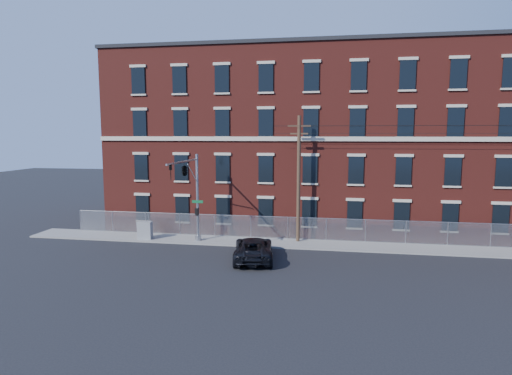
{
  "coord_description": "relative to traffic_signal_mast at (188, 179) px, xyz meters",
  "views": [
    {
      "loc": [
        4.23,
        -28.04,
        8.72
      ],
      "look_at": [
        -1.15,
        4.0,
        4.61
      ],
      "focal_mm": 29.91,
      "sensor_mm": 36.0,
      "label": 1
    }
  ],
  "objects": [
    {
      "name": "ground",
      "position": [
        6.0,
        -2.18,
        -5.39
      ],
      "size": [
        140.0,
        140.0,
        0.0
      ],
      "primitive_type": "plane",
      "color": "black",
      "rests_on": "ground"
    },
    {
      "name": "sidewalk",
      "position": [
        18.0,
        2.82,
        -5.33
      ],
      "size": [
        65.0,
        3.0,
        0.12
      ],
      "primitive_type": "cube",
      "color": "gray",
      "rests_on": "ground"
    },
    {
      "name": "mill_building",
      "position": [
        18.0,
        11.75,
        2.76
      ],
      "size": [
        55.3,
        14.32,
        16.3
      ],
      "color": "maroon",
      "rests_on": "ground"
    },
    {
      "name": "chain_link_fence",
      "position": [
        18.0,
        4.12,
        -4.33
      ],
      "size": [
        59.06,
        0.06,
        1.85
      ],
      "color": "#A5A8AD",
      "rests_on": "ground"
    },
    {
      "name": "traffic_signal_mast",
      "position": [
        0.0,
        0.0,
        0.0
      ],
      "size": [
        0.9,
        6.75,
        7.0
      ],
      "color": "#9EA0A5",
      "rests_on": "ground"
    },
    {
      "name": "utility_pole_near",
      "position": [
        8.0,
        3.42,
        -0.05
      ],
      "size": [
        1.8,
        0.28,
        10.0
      ],
      "color": "#4E3827",
      "rests_on": "ground"
    },
    {
      "name": "pickup_truck",
      "position": [
        5.26,
        -1.77,
        -4.61
      ],
      "size": [
        3.42,
        5.95,
        1.56
      ],
      "primitive_type": "imported",
      "rotation": [
        0.0,
        0.0,
        3.3
      ],
      "color": "black",
      "rests_on": "ground"
    },
    {
      "name": "utility_cabinet",
      "position": [
        -4.44,
        2.04,
        -4.55
      ],
      "size": [
        1.17,
        0.61,
        1.45
      ],
      "primitive_type": "cube",
      "rotation": [
        0.0,
        0.0,
        0.03
      ],
      "color": "gray",
      "rests_on": "sidewalk"
    }
  ]
}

